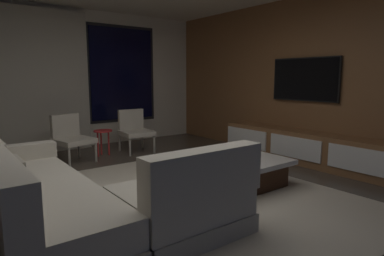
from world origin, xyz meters
name	(u,v)px	position (x,y,z in m)	size (l,w,h in m)	color
floor	(161,203)	(0.00, 0.00, 0.00)	(9.20, 9.20, 0.00)	#473D33
back_wall_with_window	(56,79)	(-0.06, 3.62, 1.34)	(6.60, 0.30, 2.70)	beige
media_wall	(322,79)	(3.06, 0.00, 1.35)	(0.12, 7.80, 2.70)	brown
area_rug	(191,198)	(0.35, -0.10, 0.01)	(3.20, 3.80, 0.01)	beige
sectional_couch	(75,201)	(-0.97, -0.13, 0.29)	(1.98, 2.50, 0.82)	#B1A997
coffee_table	(232,171)	(1.08, -0.01, 0.19)	(1.16, 1.16, 0.36)	#3C2212
book_stack_on_coffee_table	(236,154)	(1.16, 0.00, 0.39)	(0.23, 0.18, 0.06)	#A14984
accent_chair_near_window	(134,128)	(1.02, 2.56, 0.43)	(0.58, 0.59, 0.78)	#B2ADA0
accent_chair_by_curtain	(71,136)	(-0.19, 2.48, 0.43)	(0.66, 0.67, 0.78)	#B2ADA0
side_stool	(103,135)	(0.40, 2.56, 0.37)	(0.32, 0.32, 0.46)	red
media_console	(305,148)	(2.77, 0.05, 0.25)	(0.46, 3.10, 0.52)	brown
mounted_tv	(305,79)	(2.95, 0.25, 1.35)	(0.05, 1.22, 0.71)	black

